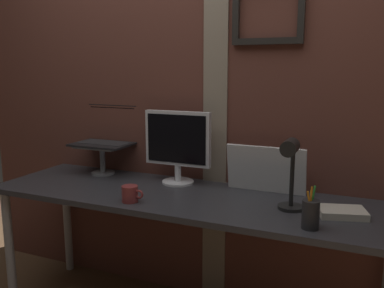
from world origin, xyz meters
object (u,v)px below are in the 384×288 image
laptop (109,133)px  whiteboard_panel (266,169)px  monitor (178,143)px  desk_lamp (290,167)px  pen_cup (311,214)px  coffee_mug (130,194)px

laptop → whiteboard_panel: size_ratio=0.85×
monitor → desk_lamp: size_ratio=1.20×
laptop → pen_cup: (1.29, -0.47, -0.18)m
monitor → laptop: (-0.51, 0.08, 0.01)m
pen_cup → coffee_mug: 0.85m
laptop → whiteboard_panel: 1.02m
monitor → whiteboard_panel: bearing=2.8°
laptop → pen_cup: size_ratio=1.97×
laptop → whiteboard_panel: bearing=-3.0°
monitor → coffee_mug: size_ratio=3.56×
monitor → pen_cup: size_ratio=2.29×
whiteboard_panel → pen_cup: whiteboard_panel is taller
pen_cup → coffee_mug: bearing=180.0°
desk_lamp → monitor: bearing=160.2°
monitor → laptop: bearing=171.4°
laptop → coffee_mug: 0.68m
monitor → desk_lamp: 0.71m
coffee_mug → desk_lamp: bearing=11.7°
laptop → desk_lamp: size_ratio=1.03×
monitor → coffee_mug: 0.44m
monitor → desk_lamp: bearing=-19.8°
whiteboard_panel → desk_lamp: (0.17, -0.26, 0.09)m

